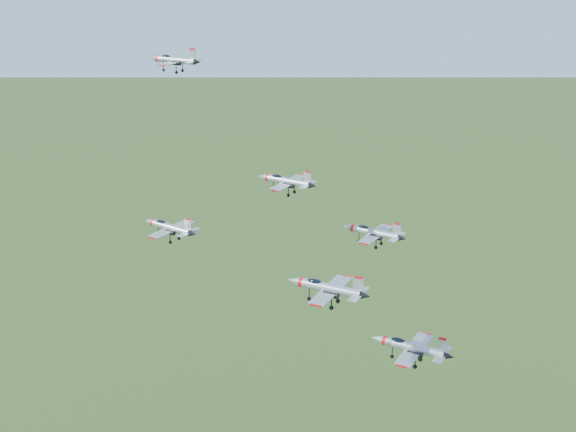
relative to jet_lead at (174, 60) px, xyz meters
The scene contains 6 objects.
jet_lead is the anchor object (origin of this frame).
jet_left_high 35.76m from the jet_lead, 15.96° to the right, with size 10.87×9.00×2.90m.
jet_right_high 38.66m from the jet_lead, 50.74° to the right, with size 10.64×8.73×2.85m.
jet_left_low 49.18m from the jet_lead, ahead, with size 11.60×9.58×3.10m.
jet_right_low 58.23m from the jet_lead, 25.53° to the right, with size 12.72×10.62×3.40m.
jet_trail 67.80m from the jet_lead, 12.70° to the right, with size 13.08×10.88×3.49m.
Camera 1 is at (72.12, -99.45, 186.72)m, focal length 50.00 mm.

